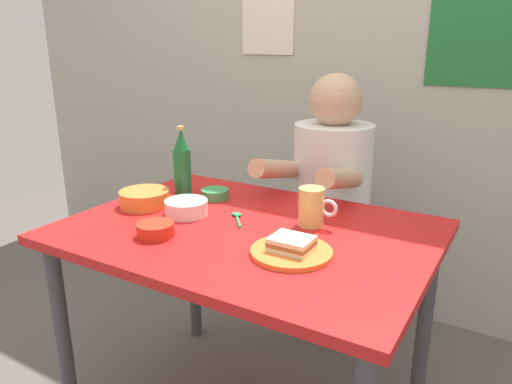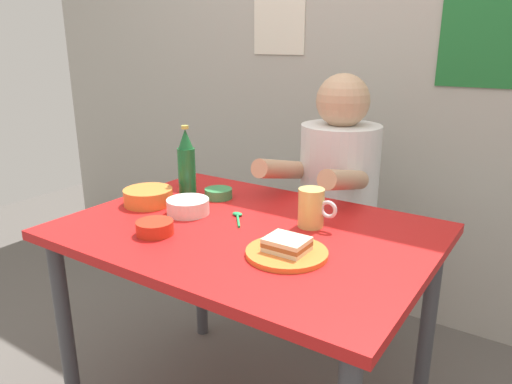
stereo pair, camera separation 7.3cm
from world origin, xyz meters
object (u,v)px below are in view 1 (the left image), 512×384
Objects in this scene: sandwich at (292,244)px; rice_bowl_white at (186,207)px; plate_orange at (291,252)px; beer_bottle at (182,166)px; dining_table at (248,255)px; beer_mug at (312,207)px; stool at (328,266)px; person_seated at (331,174)px.

sandwich is 0.45m from rice_bowl_white.
beer_bottle reaches higher than plate_orange.
sandwich is 0.42× the size of beer_bottle.
dining_table is 8.73× the size of beer_mug.
plate_orange is at bearing 0.00° from sandwich.
sandwich reaches higher than dining_table.
plate_orange is 2.00× the size of sandwich.
stool is 0.81m from beer_bottle.
rice_bowl_white is (-0.25, -0.64, 0.42)m from stool.
rice_bowl_white reaches higher than stool.
rice_bowl_white is (-0.43, 0.10, 0.02)m from plate_orange.
person_seated is (0.00, -0.01, 0.42)m from stool.
beer_mug is at bearing 17.46° from rice_bowl_white.
rice_bowl_white is (-0.43, 0.10, -0.00)m from sandwich.
beer_bottle reaches higher than beer_mug.
rice_bowl_white is at bearing -111.49° from stool.
plate_orange is 0.45m from rice_bowl_white.
beer_mug is 0.48× the size of beer_bottle.
beer_mug reaches higher than sandwich.
beer_mug is (0.14, -0.50, 0.03)m from person_seated.
plate_orange is at bearing -76.06° from stool.
dining_table is 4.20× the size of beer_bottle.
rice_bowl_white is (-0.23, -0.01, 0.12)m from dining_table.
dining_table is at bearing -144.30° from beer_mug.
person_seated is 5.71× the size of beer_mug.
dining_table is 0.63m from person_seated.
sandwich is at bearing -76.06° from stool.
stool is at bearing 105.26° from beer_mug.
rice_bowl_white is at bearing 166.99° from plate_orange.
sandwich is at bearing -27.97° from dining_table.
dining_table is 0.25m from plate_orange.
person_seated is at bearing 105.59° from beer_mug.
beer_mug is at bearing 100.85° from sandwich.
sandwich is 0.87× the size of beer_mug.
plate_orange reaches higher than dining_table.
person_seated is at bearing 68.16° from rice_bowl_white.
plate_orange is at bearing -75.85° from person_seated.
person_seated reaches higher than stool.
rice_bowl_white is at bearing -162.54° from beer_mug.
person_seated reaches higher than plate_orange.
dining_table is 1.53× the size of person_seated.
dining_table is 7.86× the size of rice_bowl_white.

